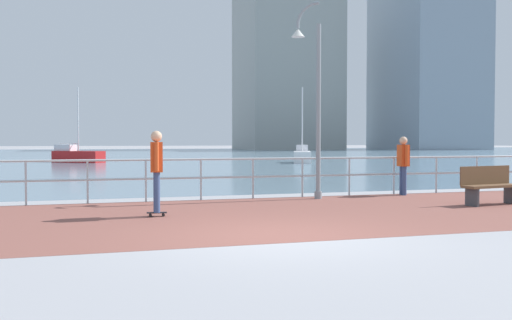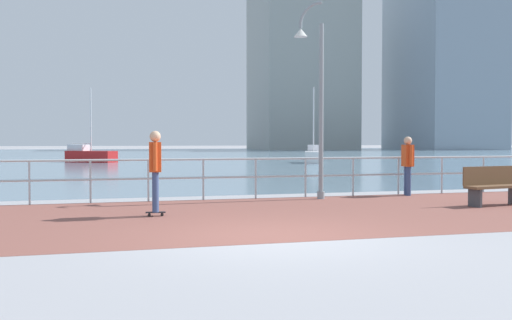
{
  "view_description": "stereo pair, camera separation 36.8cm",
  "coord_description": "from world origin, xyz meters",
  "px_view_note": "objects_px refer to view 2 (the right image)",
  "views": [
    {
      "loc": [
        -3.13,
        -8.84,
        1.54
      ],
      "look_at": [
        0.74,
        3.6,
        1.1
      ],
      "focal_mm": 41.39,
      "sensor_mm": 36.0,
      "label": 1
    },
    {
      "loc": [
        -2.78,
        -8.94,
        1.54
      ],
      "look_at": [
        0.74,
        3.6,
        1.1
      ],
      "focal_mm": 41.39,
      "sensor_mm": 36.0,
      "label": 2
    }
  ],
  "objects_px": {
    "bystander": "(408,161)",
    "sailboat_blue": "(90,155)",
    "sailboat_gray": "(313,156)",
    "skateboarder": "(155,165)",
    "park_bench": "(493,185)",
    "lamppost": "(315,90)"
  },
  "relations": [
    {
      "from": "bystander",
      "to": "sailboat_blue",
      "type": "height_order",
      "value": "sailboat_blue"
    },
    {
      "from": "sailboat_gray",
      "to": "sailboat_blue",
      "type": "relative_size",
      "value": 0.99
    },
    {
      "from": "skateboarder",
      "to": "park_bench",
      "type": "relative_size",
      "value": 1.05
    },
    {
      "from": "lamppost",
      "to": "sailboat_gray",
      "type": "relative_size",
      "value": 1.01
    },
    {
      "from": "lamppost",
      "to": "bystander",
      "type": "relative_size",
      "value": 3.15
    },
    {
      "from": "skateboarder",
      "to": "sailboat_blue",
      "type": "relative_size",
      "value": 0.33
    },
    {
      "from": "lamppost",
      "to": "sailboat_blue",
      "type": "bearing_deg",
      "value": 101.54
    },
    {
      "from": "bystander",
      "to": "lamppost",
      "type": "bearing_deg",
      "value": -176.56
    },
    {
      "from": "bystander",
      "to": "sailboat_gray",
      "type": "relative_size",
      "value": 0.32
    },
    {
      "from": "sailboat_blue",
      "to": "sailboat_gray",
      "type": "bearing_deg",
      "value": -20.0
    },
    {
      "from": "lamppost",
      "to": "park_bench",
      "type": "distance_m",
      "value": 4.96
    },
    {
      "from": "park_bench",
      "to": "sailboat_gray",
      "type": "bearing_deg",
      "value": 78.12
    },
    {
      "from": "park_bench",
      "to": "bystander",
      "type": "bearing_deg",
      "value": 102.93
    },
    {
      "from": "skateboarder",
      "to": "sailboat_gray",
      "type": "relative_size",
      "value": 0.34
    },
    {
      "from": "lamppost",
      "to": "park_bench",
      "type": "bearing_deg",
      "value": -37.13
    },
    {
      "from": "skateboarder",
      "to": "bystander",
      "type": "relative_size",
      "value": 1.05
    },
    {
      "from": "lamppost",
      "to": "park_bench",
      "type": "height_order",
      "value": "lamppost"
    },
    {
      "from": "park_bench",
      "to": "sailboat_blue",
      "type": "bearing_deg",
      "value": 106.68
    },
    {
      "from": "lamppost",
      "to": "park_bench",
      "type": "relative_size",
      "value": 3.12
    },
    {
      "from": "skateboarder",
      "to": "sailboat_blue",
      "type": "height_order",
      "value": "sailboat_blue"
    },
    {
      "from": "park_bench",
      "to": "sailboat_blue",
      "type": "height_order",
      "value": "sailboat_blue"
    },
    {
      "from": "bystander",
      "to": "sailboat_gray",
      "type": "bearing_deg",
      "value": 75.17
    }
  ]
}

